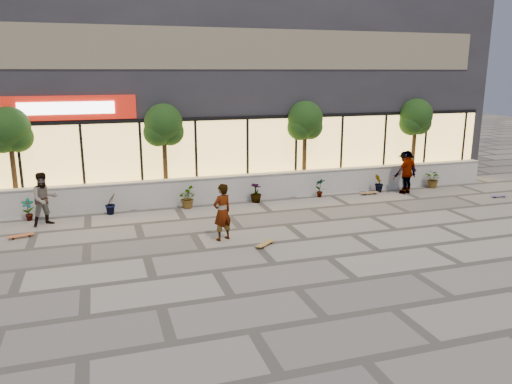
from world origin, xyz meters
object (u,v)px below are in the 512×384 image
object	(u,v)px
skater_right_near	(407,172)
skateboard_right_far	(499,196)
tree_west	(9,133)
tree_east	(416,119)
skater_left	(44,199)
skateboard_center	(265,243)
skater_center	(222,212)
tree_mideast	(305,123)
skater_right_far	(405,171)
skateboard_right_near	(369,193)
tree_midwest	(164,127)
skateboard_left	(21,236)

from	to	relation	value
skater_right_near	skateboard_right_far	world-z (taller)	skater_right_near
tree_west	tree_east	xyz separation A→B (m)	(17.00, 0.00, 0.00)
skater_left	skateboard_center	world-z (taller)	skater_left
tree_west	skater_center	world-z (taller)	tree_west
tree_mideast	skater_right_near	size ratio (longest dim) A/B	2.09
tree_mideast	skater_right_far	distance (m)	4.88
tree_mideast	skater_center	size ratio (longest dim) A/B	2.18
skateboard_right_near	skateboard_right_far	size ratio (longest dim) A/B	1.19
skateboard_center	skateboard_right_near	size ratio (longest dim) A/B	0.89
skater_right_far	skateboard_right_near	size ratio (longest dim) A/B	2.10
tree_midwest	skater_left	size ratio (longest dim) A/B	2.14
tree_east	skater_center	size ratio (longest dim) A/B	2.18
skateboard_right_far	tree_west	bearing A→B (deg)	175.35
tree_mideast	skateboard_right_far	world-z (taller)	tree_mideast
tree_midwest	skater_right_far	distance (m)	10.49
tree_east	skater_center	bearing A→B (deg)	-153.14
skater_right_near	skater_center	bearing A→B (deg)	2.85
tree_west	skateboard_left	xyz separation A→B (m)	(0.48, -3.21, -2.91)
tree_midwest	tree_mideast	world-z (taller)	same
skater_left	tree_midwest	bearing A→B (deg)	0.27
tree_east	skateboard_center	xyz separation A→B (m)	(-9.40, -6.26, -2.91)
skateboard_right_far	tree_mideast	bearing A→B (deg)	160.00
tree_midwest	skateboard_right_far	world-z (taller)	tree_midwest
tree_midwest	skateboard_left	xyz separation A→B (m)	(-5.02, -3.21, -2.91)
skateboard_left	skater_center	bearing A→B (deg)	-35.44
skater_center	skateboard_left	bearing A→B (deg)	-43.51
skateboard_center	tree_midwest	bearing A→B (deg)	70.12
skater_right_near	skateboard_right_far	distance (m)	3.85
tree_mideast	skater_right_near	distance (m)	4.84
skater_right_near	skater_right_far	size ratio (longest dim) A/B	1.06
tree_west	skater_right_near	world-z (taller)	tree_west
tree_east	skateboard_center	distance (m)	11.66
tree_midwest	tree_mideast	xyz separation A→B (m)	(6.00, 0.00, 0.00)
tree_midwest	tree_mideast	size ratio (longest dim) A/B	1.00
skater_right_near	skateboard_center	distance (m)	9.10
tree_midwest	skater_right_near	bearing A→B (deg)	-10.31
skater_right_far	tree_east	bearing A→B (deg)	-138.22
tree_mideast	tree_east	bearing A→B (deg)	0.00
tree_midwest	skateboard_center	xyz separation A→B (m)	(2.10, -6.26, -2.91)
skater_center	skateboard_left	size ratio (longest dim) A/B	2.27
skateboard_center	skateboard_right_far	world-z (taller)	skateboard_center
tree_east	tree_west	bearing A→B (deg)	180.00
skateboard_left	tree_mideast	bearing A→B (deg)	0.01
skateboard_right_near	skateboard_right_far	xyz separation A→B (m)	(4.89, -2.08, -0.01)
skateboard_center	skater_right_far	bearing A→B (deg)	-7.39
skater_right_far	skateboard_right_far	xyz separation A→B (m)	(3.12, -2.18, -0.81)
skater_right_near	skateboard_right_near	size ratio (longest dim) A/B	2.22
tree_mideast	skater_left	xyz separation A→B (m)	(-10.36, -1.97, -2.07)
tree_midwest	tree_east	bearing A→B (deg)	0.00
skateboard_right_near	tree_midwest	bearing A→B (deg)	167.64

